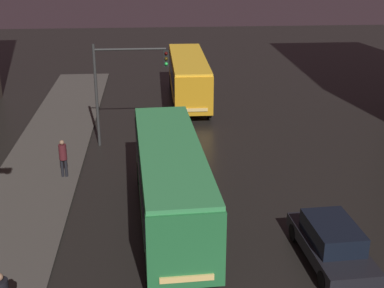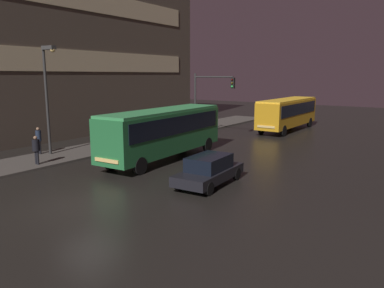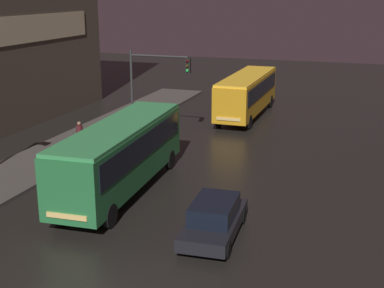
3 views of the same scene
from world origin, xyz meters
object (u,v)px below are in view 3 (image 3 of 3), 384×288
(traffic_light_main, at_px, (153,79))
(car_taxi, at_px, (214,218))
(bus_near, at_px, (121,151))
(bus_far, at_px, (247,91))
(pedestrian_far, at_px, (80,134))

(traffic_light_main, bearing_deg, car_taxi, -57.89)
(bus_near, height_order, traffic_light_main, traffic_light_main)
(car_taxi, bearing_deg, bus_near, -33.77)
(bus_far, bearing_deg, bus_near, 83.80)
(bus_far, relative_size, car_taxi, 2.26)
(car_taxi, relative_size, traffic_light_main, 0.81)
(bus_near, relative_size, pedestrian_far, 5.79)
(bus_near, relative_size, traffic_light_main, 1.89)
(bus_far, distance_m, traffic_light_main, 9.37)
(bus_near, bearing_deg, bus_far, -99.32)
(car_taxi, distance_m, traffic_light_main, 14.67)
(bus_near, distance_m, pedestrian_far, 6.68)
(pedestrian_far, bearing_deg, traffic_light_main, 114.28)
(bus_far, height_order, pedestrian_far, bus_far)
(car_taxi, height_order, pedestrian_far, pedestrian_far)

